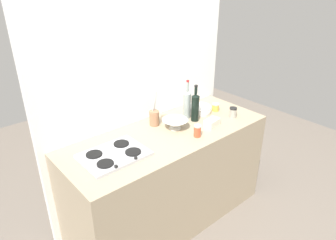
{
  "coord_description": "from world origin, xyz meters",
  "views": [
    {
      "loc": [
        -1.48,
        -1.72,
        2.13
      ],
      "look_at": [
        0.0,
        0.0,
        1.02
      ],
      "focal_mm": 33.25,
      "sensor_mm": 36.0,
      "label": 1
    }
  ],
  "objects_px": {
    "stovetop_hob": "(114,155)",
    "mixing_bowl": "(175,124)",
    "butter_dish": "(212,123)",
    "condiment_jar_rear": "(233,112)",
    "wine_bottle_leftmost": "(187,104)",
    "utensil_crock": "(154,118)",
    "plate_stack": "(199,109)",
    "condiment_jar_front": "(197,131)",
    "wine_bottle_mid_left": "(195,107)",
    "condiment_jar_spare": "(216,107)"
  },
  "relations": [
    {
      "from": "mixing_bowl",
      "to": "condiment_jar_rear",
      "type": "height_order",
      "value": "condiment_jar_rear"
    },
    {
      "from": "utensil_crock",
      "to": "wine_bottle_mid_left",
      "type": "bearing_deg",
      "value": -26.55
    },
    {
      "from": "wine_bottle_leftmost",
      "to": "condiment_jar_front",
      "type": "height_order",
      "value": "wine_bottle_leftmost"
    },
    {
      "from": "mixing_bowl",
      "to": "utensil_crock",
      "type": "bearing_deg",
      "value": 117.64
    },
    {
      "from": "plate_stack",
      "to": "butter_dish",
      "type": "bearing_deg",
      "value": -114.86
    },
    {
      "from": "plate_stack",
      "to": "mixing_bowl",
      "type": "bearing_deg",
      "value": -165.81
    },
    {
      "from": "wine_bottle_mid_left",
      "to": "butter_dish",
      "type": "relative_size",
      "value": 2.27
    },
    {
      "from": "condiment_jar_front",
      "to": "condiment_jar_rear",
      "type": "height_order",
      "value": "condiment_jar_front"
    },
    {
      "from": "wine_bottle_leftmost",
      "to": "utensil_crock",
      "type": "bearing_deg",
      "value": 166.79
    },
    {
      "from": "plate_stack",
      "to": "utensil_crock",
      "type": "distance_m",
      "value": 0.49
    },
    {
      "from": "butter_dish",
      "to": "mixing_bowl",
      "type": "bearing_deg",
      "value": 147.45
    },
    {
      "from": "condiment_jar_spare",
      "to": "utensil_crock",
      "type": "bearing_deg",
      "value": 166.84
    },
    {
      "from": "mixing_bowl",
      "to": "condiment_jar_spare",
      "type": "height_order",
      "value": "mixing_bowl"
    },
    {
      "from": "wine_bottle_mid_left",
      "to": "condiment_jar_front",
      "type": "xyz_separation_m",
      "value": [
        -0.2,
        -0.22,
        -0.08
      ]
    },
    {
      "from": "butter_dish",
      "to": "condiment_jar_rear",
      "type": "bearing_deg",
      "value": -0.7
    },
    {
      "from": "butter_dish",
      "to": "condiment_jar_spare",
      "type": "bearing_deg",
      "value": 35.98
    },
    {
      "from": "stovetop_hob",
      "to": "mixing_bowl",
      "type": "relative_size",
      "value": 2.11
    },
    {
      "from": "wine_bottle_mid_left",
      "to": "condiment_jar_rear",
      "type": "xyz_separation_m",
      "value": [
        0.31,
        -0.18,
        -0.09
      ]
    },
    {
      "from": "mixing_bowl",
      "to": "butter_dish",
      "type": "distance_m",
      "value": 0.32
    },
    {
      "from": "wine_bottle_leftmost",
      "to": "condiment_jar_spare",
      "type": "distance_m",
      "value": 0.33
    },
    {
      "from": "plate_stack",
      "to": "stovetop_hob",
      "type": "bearing_deg",
      "value": -172.39
    },
    {
      "from": "wine_bottle_mid_left",
      "to": "butter_dish",
      "type": "height_order",
      "value": "wine_bottle_mid_left"
    },
    {
      "from": "butter_dish",
      "to": "condiment_jar_rear",
      "type": "relative_size",
      "value": 1.55
    },
    {
      "from": "plate_stack",
      "to": "butter_dish",
      "type": "height_order",
      "value": "butter_dish"
    },
    {
      "from": "utensil_crock",
      "to": "condiment_jar_rear",
      "type": "height_order",
      "value": "utensil_crock"
    },
    {
      "from": "plate_stack",
      "to": "wine_bottle_leftmost",
      "type": "relative_size",
      "value": 0.63
    },
    {
      "from": "wine_bottle_leftmost",
      "to": "utensil_crock",
      "type": "height_order",
      "value": "wine_bottle_leftmost"
    },
    {
      "from": "wine_bottle_leftmost",
      "to": "utensil_crock",
      "type": "xyz_separation_m",
      "value": [
        -0.32,
        0.07,
        -0.06
      ]
    },
    {
      "from": "stovetop_hob",
      "to": "condiment_jar_front",
      "type": "bearing_deg",
      "value": -15.21
    },
    {
      "from": "stovetop_hob",
      "to": "wine_bottle_leftmost",
      "type": "relative_size",
      "value": 1.29
    },
    {
      "from": "mixing_bowl",
      "to": "condiment_jar_rear",
      "type": "distance_m",
      "value": 0.58
    },
    {
      "from": "stovetop_hob",
      "to": "mixing_bowl",
      "type": "xyz_separation_m",
      "value": [
        0.63,
        0.04,
        0.03
      ]
    },
    {
      "from": "condiment_jar_rear",
      "to": "stovetop_hob",
      "type": "bearing_deg",
      "value": 173.26
    },
    {
      "from": "stovetop_hob",
      "to": "wine_bottle_leftmost",
      "type": "bearing_deg",
      "value": 8.75
    },
    {
      "from": "condiment_jar_spare",
      "to": "wine_bottle_leftmost",
      "type": "bearing_deg",
      "value": 166.9
    },
    {
      "from": "plate_stack",
      "to": "condiment_jar_rear",
      "type": "distance_m",
      "value": 0.32
    },
    {
      "from": "utensil_crock",
      "to": "condiment_jar_spare",
      "type": "relative_size",
      "value": 4.14
    },
    {
      "from": "utensil_crock",
      "to": "condiment_jar_spare",
      "type": "height_order",
      "value": "utensil_crock"
    },
    {
      "from": "wine_bottle_mid_left",
      "to": "condiment_jar_spare",
      "type": "relative_size",
      "value": 4.48
    },
    {
      "from": "condiment_jar_front",
      "to": "condiment_jar_spare",
      "type": "relative_size",
      "value": 1.35
    },
    {
      "from": "plate_stack",
      "to": "butter_dish",
      "type": "relative_size",
      "value": 1.53
    },
    {
      "from": "wine_bottle_leftmost",
      "to": "butter_dish",
      "type": "bearing_deg",
      "value": -81.3
    },
    {
      "from": "stovetop_hob",
      "to": "condiment_jar_rear",
      "type": "height_order",
      "value": "condiment_jar_rear"
    },
    {
      "from": "condiment_jar_front",
      "to": "plate_stack",
      "type": "bearing_deg",
      "value": 42.21
    },
    {
      "from": "condiment_jar_front",
      "to": "condiment_jar_spare",
      "type": "distance_m",
      "value": 0.55
    },
    {
      "from": "butter_dish",
      "to": "condiment_jar_front",
      "type": "xyz_separation_m",
      "value": [
        -0.23,
        -0.05,
        0.02
      ]
    },
    {
      "from": "stovetop_hob",
      "to": "plate_stack",
      "type": "distance_m",
      "value": 1.03
    },
    {
      "from": "butter_dish",
      "to": "stovetop_hob",
      "type": "bearing_deg",
      "value": 171.39
    },
    {
      "from": "plate_stack",
      "to": "butter_dish",
      "type": "distance_m",
      "value": 0.3
    },
    {
      "from": "utensil_crock",
      "to": "condiment_jar_front",
      "type": "xyz_separation_m",
      "value": [
        0.13,
        -0.39,
        -0.02
      ]
    }
  ]
}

